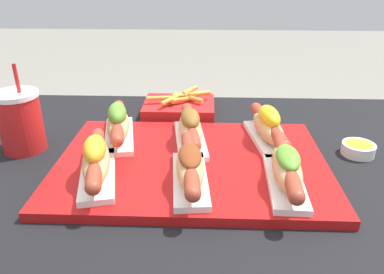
% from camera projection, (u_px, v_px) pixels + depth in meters
% --- Properties ---
extents(serving_tray, '(0.53, 0.37, 0.02)m').
position_uv_depth(serving_tray, '(192.00, 163.00, 0.75)').
color(serving_tray, '#B71414').
rests_on(serving_tray, patio_table).
extents(hot_dog_0, '(0.10, 0.22, 0.08)m').
position_uv_depth(hot_dog_0, '(96.00, 161.00, 0.67)').
color(hot_dog_0, white).
rests_on(hot_dog_0, serving_tray).
extents(hot_dog_1, '(0.08, 0.22, 0.07)m').
position_uv_depth(hot_dog_1, '(190.00, 166.00, 0.65)').
color(hot_dog_1, white).
rests_on(hot_dog_1, serving_tray).
extents(hot_dog_2, '(0.07, 0.22, 0.07)m').
position_uv_depth(hot_dog_2, '(287.00, 169.00, 0.65)').
color(hot_dog_2, white).
rests_on(hot_dog_2, serving_tray).
extents(hot_dog_3, '(0.09, 0.22, 0.08)m').
position_uv_depth(hot_dog_3, '(118.00, 124.00, 0.82)').
color(hot_dog_3, white).
rests_on(hot_dog_3, serving_tray).
extents(hot_dog_4, '(0.08, 0.22, 0.07)m').
position_uv_depth(hot_dog_4, '(190.00, 128.00, 0.80)').
color(hot_dog_4, white).
rests_on(hot_dog_4, serving_tray).
extents(hot_dog_5, '(0.09, 0.22, 0.08)m').
position_uv_depth(hot_dog_5, '(268.00, 127.00, 0.80)').
color(hot_dog_5, white).
rests_on(hot_dog_5, serving_tray).
extents(sauce_bowl, '(0.07, 0.07, 0.02)m').
position_uv_depth(sauce_bowl, '(358.00, 149.00, 0.80)').
color(sauce_bowl, white).
rests_on(sauce_bowl, patio_table).
extents(drink_cup, '(0.09, 0.09, 0.19)m').
position_uv_depth(drink_cup, '(20.00, 121.00, 0.80)').
color(drink_cup, red).
rests_on(drink_cup, patio_table).
extents(fries_basket, '(0.19, 0.14, 0.06)m').
position_uv_depth(fries_basket, '(179.00, 108.00, 1.00)').
color(fries_basket, red).
rests_on(fries_basket, patio_table).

